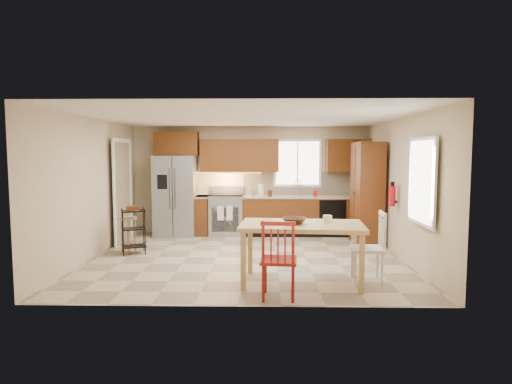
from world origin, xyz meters
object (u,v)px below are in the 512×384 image
at_px(pantry, 367,194).
at_px(table_jar, 327,221).
at_px(fire_extinguisher, 392,196).
at_px(table_bowl, 294,224).
at_px(refrigerator, 176,196).
at_px(bar_stool, 129,234).
at_px(soap_bottle, 315,192).
at_px(range_stove, 226,215).
at_px(chair_white, 367,247).
at_px(utility_cart, 134,231).
at_px(dining_table, 302,254).
at_px(chair_red, 279,259).

xyz_separation_m(pantry, table_jar, (-1.19, -2.60, -0.16)).
bearing_deg(fire_extinguisher, table_bowl, -138.53).
bearing_deg(fire_extinguisher, refrigerator, 155.48).
bearing_deg(bar_stool, fire_extinguisher, 5.18).
relative_size(soap_bottle, table_bowl, 0.54).
height_order(range_stove, table_bowl, range_stove).
height_order(chair_white, table_jar, chair_white).
relative_size(range_stove, bar_stool, 1.38).
xyz_separation_m(table_bowl, utility_cart, (-2.86, 1.76, -0.43)).
distance_m(soap_bottle, chair_white, 3.61).
relative_size(soap_bottle, table_jar, 1.15).
bearing_deg(utility_cart, chair_white, -44.63).
height_order(refrigerator, fire_extinguisher, refrigerator).
xyz_separation_m(pantry, chair_white, (-0.62, -2.66, -0.54)).
bearing_deg(table_jar, fire_extinguisher, 48.18).
xyz_separation_m(refrigerator, pantry, (4.13, -0.93, 0.14)).
height_order(soap_bottle, table_bowl, soap_bottle).
relative_size(refrigerator, bar_stool, 2.73).
bearing_deg(dining_table, chair_red, -113.68).
bearing_deg(pantry, table_jar, -114.55).
distance_m(chair_red, table_jar, 1.12).
relative_size(soap_bottle, dining_table, 0.11).
distance_m(chair_white, table_jar, 0.69).
xyz_separation_m(range_stove, fire_extinguisher, (3.18, -2.04, 0.64)).
distance_m(range_stove, dining_table, 3.96).
bearing_deg(table_jar, soap_bottle, 86.10).
bearing_deg(pantry, range_stove, 161.71).
relative_size(chair_white, table_bowl, 2.90).
bearing_deg(refrigerator, table_jar, -50.17).
bearing_deg(pantry, utility_cart, -168.20).
xyz_separation_m(dining_table, chair_white, (0.95, 0.05, 0.09)).
height_order(soap_bottle, chair_red, soap_bottle).
distance_m(table_jar, utility_cart, 3.77).
xyz_separation_m(chair_white, bar_stool, (-4.07, 1.88, -0.18)).
height_order(range_stove, chair_red, chair_red).
bearing_deg(chair_white, dining_table, 97.64).
height_order(dining_table, table_bowl, table_bowl).
bearing_deg(chair_red, soap_bottle, 81.80).
height_order(fire_extinguisher, table_jar, fire_extinguisher).
height_order(fire_extinguisher, bar_stool, fire_extinguisher).
bearing_deg(refrigerator, utility_cart, -102.36).
height_order(range_stove, chair_white, chair_white).
relative_size(refrigerator, table_bowl, 5.16).
bearing_deg(fire_extinguisher, table_jar, -131.82).
bearing_deg(soap_bottle, range_stove, 177.60).
height_order(dining_table, table_jar, table_jar).
height_order(refrigerator, range_stove, refrigerator).
bearing_deg(refrigerator, pantry, -12.62).
distance_m(refrigerator, utility_cart, 1.98).
bearing_deg(range_stove, bar_stool, -134.10).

